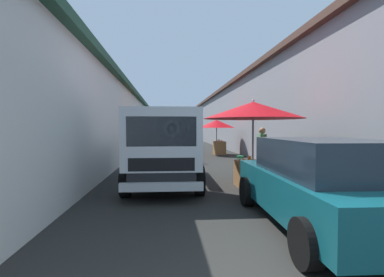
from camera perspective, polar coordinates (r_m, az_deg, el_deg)
The scene contains 12 objects.
ground at distance 15.28m, azimuth -0.36°, elevation -4.00°, with size 90.00×90.00×0.00m, color #282826.
building_left_whitewash at distance 18.23m, azimuth -22.71°, elevation 2.91°, with size 49.80×7.50×3.85m.
building_right_concrete at distance 19.17m, azimuth 19.65°, elevation 4.44°, with size 49.80×7.50×4.87m.
fruit_stall_mid_lane at distance 14.58m, azimuth -7.51°, elevation 2.13°, with size 2.15×2.15×2.23m.
fruit_stall_near_left at distance 8.07m, azimuth 12.29°, elevation 4.39°, with size 2.83×2.83×2.44m.
fruit_stall_far_left at distance 17.17m, azimuth 5.12°, elevation 2.16°, with size 2.24×2.24×2.21m.
hatchback_car at distance 5.05m, azimuth 24.75°, elevation -8.19°, with size 3.96×2.02×1.45m.
delivery_truck at distance 7.36m, azimuth -5.81°, elevation -2.45°, with size 4.95×2.04×2.08m.
vendor_by_crates at distance 13.34m, azimuth -1.59°, elevation -0.71°, with size 0.52×0.47×1.67m.
vendor_in_shade at distance 9.69m, azimuth 14.08°, elevation -1.90°, with size 0.65×0.26×1.65m.
parked_scooter at distance 16.32m, azimuth -6.73°, elevation -2.04°, with size 1.69×0.45×1.14m.
plastic_stool at distance 12.26m, azimuth 9.77°, elevation -4.00°, with size 0.30×0.30×0.43m.
Camera 1 is at (-1.64, 1.28, 1.62)m, focal length 26.20 mm.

